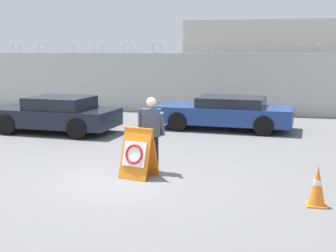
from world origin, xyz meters
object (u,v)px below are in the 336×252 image
barricade_sign (138,153)px  security_guard (151,130)px  parked_car_front_coupe (56,114)px  parked_car_rear_sedan (226,112)px  traffic_cone_near (317,186)px

barricade_sign → security_guard: (0.16, 0.58, 0.42)m
security_guard → parked_car_front_coupe: size_ratio=0.40×
barricade_sign → parked_car_rear_sedan: size_ratio=0.23×
barricade_sign → traffic_cone_near: barricade_sign is taller
parked_car_front_coupe → parked_car_rear_sedan: parked_car_front_coupe is taller
security_guard → parked_car_front_coupe: 6.19m
barricade_sign → parked_car_front_coupe: (-4.38, 4.78, 0.07)m
security_guard → parked_car_front_coupe: bearing=129.8°
security_guard → barricade_sign: bearing=-112.9°
parked_car_front_coupe → parked_car_rear_sedan: 5.95m
barricade_sign → security_guard: size_ratio=0.64×
parked_car_front_coupe → parked_car_rear_sedan: (5.60, 2.01, -0.02)m
barricade_sign → traffic_cone_near: bearing=-2.3°
barricade_sign → traffic_cone_near: size_ratio=1.46×
barricade_sign → parked_car_rear_sedan: (1.22, 6.78, 0.05)m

